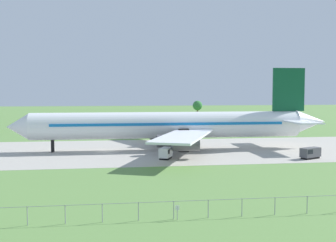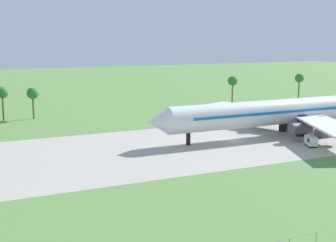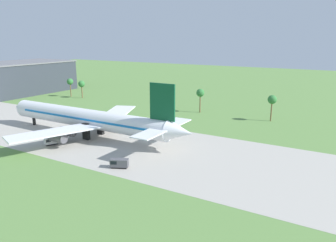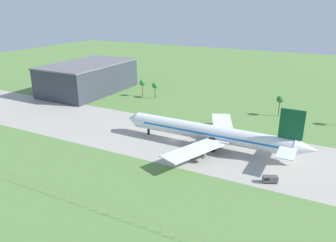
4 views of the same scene
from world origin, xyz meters
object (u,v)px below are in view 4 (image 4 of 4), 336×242
at_px(baggage_tug, 188,155).
at_px(fuel_truck, 270,179).
at_px(jet_airliner, 212,133).
at_px(no_stopping_sign, 110,213).
at_px(terminal_building, 89,77).

distance_m(baggage_tug, fuel_truck, 30.84).
xyz_separation_m(jet_airliner, no_stopping_sign, (-8.47, -55.47, -5.02)).
xyz_separation_m(baggage_tug, fuel_truck, (30.57, -4.05, -0.00)).
relative_size(fuel_truck, terminal_building, 0.08).
bearing_deg(terminal_building, fuel_truck, -26.55).
bearing_deg(baggage_tug, fuel_truck, -7.55).
bearing_deg(fuel_truck, no_stopping_sign, -132.52).
relative_size(jet_airliner, no_stopping_sign, 46.80).
relative_size(fuel_truck, no_stopping_sign, 3.02).
xyz_separation_m(fuel_truck, no_stopping_sign, (-34.88, -38.03, -0.24)).
distance_m(jet_airliner, no_stopping_sign, 56.34).
height_order(baggage_tug, no_stopping_sign, baggage_tug).
height_order(jet_airliner, fuel_truck, jet_airliner).
height_order(fuel_truck, no_stopping_sign, fuel_truck).
bearing_deg(jet_airliner, no_stopping_sign, -98.68).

